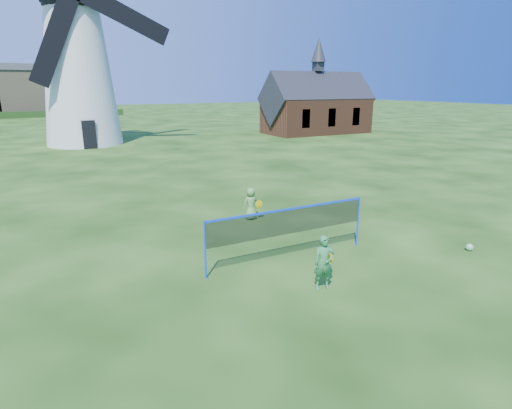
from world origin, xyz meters
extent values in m
plane|color=black|center=(0.00, 0.00, 0.00)|extent=(220.00, 220.00, 0.00)
ellipsoid|color=black|center=(-1.27, 28.65, 11.10)|extent=(4.36, 4.36, 3.27)
cylinder|color=black|center=(-1.27, 28.65, 11.10)|extent=(4.52, 4.52, 0.18)
cube|color=black|center=(-1.27, 25.68, 1.11)|extent=(1.01, 0.12, 2.22)
cube|color=black|center=(-1.27, 26.29, 5.05)|extent=(0.71, 0.12, 0.91)
cube|color=black|center=(-1.27, 26.78, 8.27)|extent=(0.61, 0.12, 0.81)
cube|color=black|center=(-2.90, 26.28, 8.12)|extent=(4.20, 0.10, 7.02)
cube|color=black|center=(2.31, 26.28, 10.08)|extent=(7.02, 0.10, 4.20)
cube|color=brown|center=(21.35, 26.94, 1.77)|extent=(10.64, 5.32, 3.55)
cube|color=#2D3035|center=(21.35, 26.94, 3.55)|extent=(11.17, 5.42, 5.42)
cube|color=#2D3035|center=(21.35, 26.94, 6.70)|extent=(0.89, 0.89, 0.89)
cone|color=#2D3035|center=(21.35, 26.94, 8.29)|extent=(1.51, 1.51, 2.30)
cube|color=black|center=(18.25, 24.33, 1.77)|extent=(0.89, 0.09, 1.77)
cube|color=black|center=(21.35, 24.33, 1.77)|extent=(0.89, 0.09, 1.77)
cube|color=black|center=(24.45, 24.33, 1.77)|extent=(0.89, 0.09, 1.77)
cylinder|color=blue|center=(-1.74, -0.41, 0.78)|extent=(0.05, 0.05, 1.55)
cylinder|color=blue|center=(3.26, -0.41, 0.78)|extent=(0.05, 0.05, 1.55)
cube|color=black|center=(0.76, -0.41, 1.15)|extent=(5.00, 0.02, 0.70)
cube|color=blue|center=(0.76, -0.41, 1.52)|extent=(5.00, 0.02, 0.06)
imported|color=#348347|center=(0.59, -2.27, 0.68)|extent=(0.57, 0.47, 1.36)
cylinder|color=yellow|center=(0.87, -2.09, 0.66)|extent=(0.28, 0.02, 0.28)
cube|color=yellow|center=(0.87, -2.09, 0.49)|extent=(0.03, 0.02, 0.20)
imported|color=#619B4B|center=(1.59, 3.53, 0.59)|extent=(0.58, 0.38, 1.19)
cylinder|color=yellow|center=(1.81, 3.31, 0.61)|extent=(0.28, 0.02, 0.28)
cube|color=yellow|center=(1.81, 3.31, 0.44)|extent=(0.03, 0.02, 0.20)
sphere|color=green|center=(5.97, -2.34, 0.11)|extent=(0.22, 0.22, 0.22)
cube|color=gray|center=(-5.45, 72.00, 3.61)|extent=(6.96, 8.00, 7.21)
cube|color=#4C4C54|center=(-5.45, 72.00, 7.71)|extent=(7.26, 8.40, 1.00)
camera|label=1|loc=(-5.24, -9.78, 4.78)|focal=29.50mm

